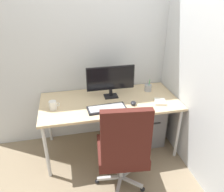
% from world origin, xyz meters
% --- Properties ---
extents(ground_plane, '(8.00, 8.00, 0.00)m').
position_xyz_m(ground_plane, '(0.00, 0.00, 0.00)').
color(ground_plane, gray).
extents(wall_back, '(3.12, 0.04, 2.80)m').
position_xyz_m(wall_back, '(0.00, 0.42, 1.40)').
color(wall_back, silver).
rests_on(wall_back, ground_plane).
extents(wall_side_right, '(0.04, 2.23, 2.80)m').
position_xyz_m(wall_side_right, '(0.86, -0.21, 1.40)').
color(wall_side_right, silver).
rests_on(wall_side_right, ground_plane).
extents(desk, '(1.66, 0.77, 0.72)m').
position_xyz_m(desk, '(0.00, 0.00, 0.67)').
color(desk, '#D1B78C').
rests_on(desk, ground_plane).
extents(office_chair, '(0.56, 0.59, 1.08)m').
position_xyz_m(office_chair, '(-0.01, -0.69, 0.55)').
color(office_chair, black).
rests_on(office_chair, ground_plane).
extents(filing_cabinet, '(0.39, 0.45, 0.58)m').
position_xyz_m(filing_cabinet, '(0.53, 0.07, 0.29)').
color(filing_cabinet, slate).
rests_on(filing_cabinet, ground_plane).
extents(monitor, '(0.59, 0.13, 0.39)m').
position_xyz_m(monitor, '(0.04, 0.11, 0.95)').
color(monitor, black).
rests_on(monitor, desk).
extents(keyboard, '(0.44, 0.20, 0.03)m').
position_xyz_m(keyboard, '(-0.08, -0.20, 0.73)').
color(keyboard, black).
rests_on(keyboard, desk).
extents(mouse, '(0.09, 0.10, 0.04)m').
position_xyz_m(mouse, '(0.25, -0.16, 0.74)').
color(mouse, black).
rests_on(mouse, desk).
extents(pen_holder, '(0.09, 0.09, 0.17)m').
position_xyz_m(pen_holder, '(0.55, 0.16, 0.77)').
color(pen_holder, '#9EA0A5').
rests_on(pen_holder, desk).
extents(notebook, '(0.16, 0.19, 0.03)m').
position_xyz_m(notebook, '(0.58, -0.18, 0.73)').
color(notebook, silver).
rests_on(notebook, desk).
extents(coffee_mug, '(0.12, 0.08, 0.10)m').
position_xyz_m(coffee_mug, '(-0.67, -0.06, 0.77)').
color(coffee_mug, white).
rests_on(coffee_mug, desk).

